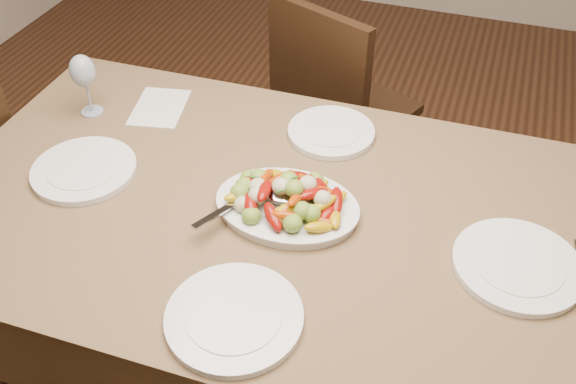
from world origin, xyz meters
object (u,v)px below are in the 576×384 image
(plate_left, at_px, (84,170))
(plate_right, at_px, (518,266))
(plate_far, at_px, (331,132))
(serving_platter, at_px, (287,208))
(wine_glass, at_px, (86,83))
(plate_near, at_px, (234,318))
(chair_far, at_px, (348,109))
(dining_table, at_px, (288,305))

(plate_left, distance_m, plate_right, 1.13)
(plate_left, height_order, plate_far, same)
(plate_far, bearing_deg, serving_platter, -92.22)
(plate_left, height_order, wine_glass, wine_glass)
(serving_platter, height_order, plate_near, serving_platter)
(plate_far, relative_size, plate_near, 0.85)
(plate_right, height_order, plate_near, same)
(chair_far, distance_m, plate_right, 1.15)
(serving_platter, distance_m, plate_near, 0.36)
(chair_far, xyz_separation_m, plate_near, (0.07, -1.26, 0.29))
(plate_right, xyz_separation_m, plate_near, (-0.56, -0.35, 0.00))
(plate_right, bearing_deg, plate_far, 146.76)
(chair_far, bearing_deg, plate_right, 147.83)
(dining_table, relative_size, plate_far, 7.30)
(dining_table, distance_m, plate_right, 0.68)
(plate_far, bearing_deg, wine_glass, -170.15)
(plate_left, relative_size, plate_right, 0.95)
(chair_far, relative_size, plate_right, 3.21)
(chair_far, height_order, wine_glass, wine_glass)
(chair_far, bearing_deg, plate_near, 116.61)
(plate_near, distance_m, wine_glass, 0.92)
(plate_left, bearing_deg, plate_right, 1.23)
(plate_left, height_order, plate_near, same)
(dining_table, xyz_separation_m, plate_right, (0.56, -0.01, 0.39))
(chair_far, distance_m, plate_far, 0.63)
(chair_far, bearing_deg, wine_glass, 70.25)
(dining_table, height_order, chair_far, chair_far)
(plate_right, xyz_separation_m, plate_far, (-0.55, 0.36, 0.00))
(chair_far, relative_size, plate_left, 3.39)
(chair_far, xyz_separation_m, plate_far, (0.08, -0.56, 0.29))
(plate_far, bearing_deg, plate_near, -90.75)
(serving_platter, bearing_deg, chair_far, 94.30)
(plate_far, bearing_deg, dining_table, -92.19)
(dining_table, distance_m, plate_left, 0.69)
(serving_platter, relative_size, wine_glass, 1.73)
(wine_glass, bearing_deg, serving_platter, -17.76)
(plate_right, height_order, plate_far, same)
(chair_far, relative_size, plate_near, 3.21)
(chair_far, xyz_separation_m, wine_glass, (-0.64, -0.68, 0.39))
(dining_table, bearing_deg, wine_glass, 162.62)
(dining_table, height_order, plate_far, plate_far)
(chair_far, height_order, serving_platter, chair_far)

